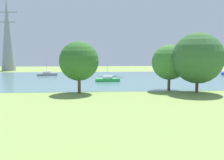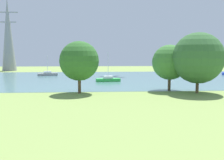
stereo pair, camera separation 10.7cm
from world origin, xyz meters
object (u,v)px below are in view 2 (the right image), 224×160
object	(u,v)px
tree_west_near	(198,58)
electricity_pylon	(8,34)
sailboat_green	(108,79)
tree_mid_shore	(170,62)
tree_east_near	(79,61)
sailboat_white	(176,75)
sailboat_gray	(48,74)

from	to	relation	value
tree_west_near	electricity_pylon	distance (m)	64.66
sailboat_green	tree_mid_shore	xyz separation A→B (m)	(8.70, -12.98, 3.86)
tree_mid_shore	tree_east_near	bearing A→B (deg)	-172.02
sailboat_white	sailboat_green	distance (m)	19.76
sailboat_gray	electricity_pylon	distance (m)	26.50
sailboat_white	tree_east_near	bearing A→B (deg)	-131.53
tree_west_near	sailboat_gray	bearing A→B (deg)	131.11
tree_east_near	sailboat_gray	bearing A→B (deg)	107.96
sailboat_white	sailboat_green	bearing A→B (deg)	-149.82
electricity_pylon	tree_west_near	bearing A→B (deg)	-49.77
tree_mid_shore	electricity_pylon	bearing A→B (deg)	129.53
tree_mid_shore	electricity_pylon	world-z (taller)	electricity_pylon
sailboat_gray	electricity_pylon	bearing A→B (deg)	128.76
tree_east_near	tree_mid_shore	world-z (taller)	tree_east_near
electricity_pylon	tree_mid_shore	bearing A→B (deg)	-50.47
sailboat_green	tree_mid_shore	bearing A→B (deg)	-56.15
sailboat_gray	tree_mid_shore	distance (m)	36.18
sailboat_gray	tree_east_near	distance (m)	31.24
tree_east_near	electricity_pylon	world-z (taller)	electricity_pylon
tree_east_near	sailboat_green	bearing A→B (deg)	71.78
tree_east_near	tree_west_near	distance (m)	16.93
sailboat_white	tree_east_near	size ratio (longest dim) A/B	0.71
sailboat_green	tree_west_near	size ratio (longest dim) A/B	0.68
sailboat_gray	sailboat_white	bearing A→B (deg)	-8.35
sailboat_gray	tree_mid_shore	size ratio (longest dim) A/B	0.74
tree_mid_shore	tree_west_near	bearing A→B (deg)	-39.97
sailboat_green	tree_east_near	xyz separation A→B (m)	(-4.90, -14.88, 4.16)
tree_west_near	electricity_pylon	size ratio (longest dim) A/B	0.38
tree_east_near	tree_mid_shore	distance (m)	13.74
sailboat_white	tree_west_near	size ratio (longest dim) A/B	0.60
sailboat_white	tree_west_near	xyz separation A→B (m)	(-5.07, -25.68, 4.58)
tree_mid_shore	sailboat_white	bearing A→B (deg)	69.91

